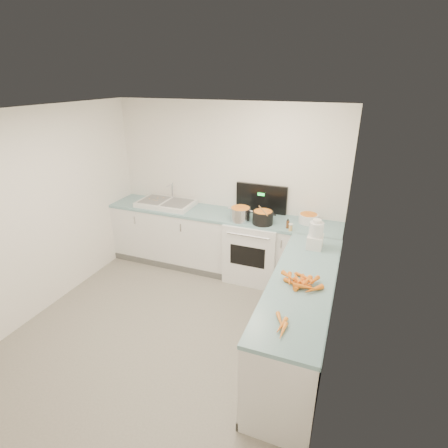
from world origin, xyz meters
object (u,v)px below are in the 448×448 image
(food_processor, at_px, (316,236))
(extract_bottle, at_px, (288,224))
(stove, at_px, (254,248))
(spice_jar, at_px, (291,228))
(mixing_bowl, at_px, (308,218))
(black_pot, at_px, (263,218))
(steel_pot, at_px, (240,215))
(sink, at_px, (166,203))

(food_processor, bearing_deg, extract_bottle, 132.46)
(stove, relative_size, spice_jar, 16.61)
(mixing_bowl, bearing_deg, food_processor, -75.84)
(extract_bottle, relative_size, food_processor, 0.29)
(stove, bearing_deg, mixing_bowl, 9.79)
(mixing_bowl, bearing_deg, extract_bottle, -127.69)
(stove, xyz_separation_m, black_pot, (0.14, -0.14, 0.55))
(black_pot, xyz_separation_m, mixing_bowl, (0.58, 0.26, -0.02))
(spice_jar, distance_m, food_processor, 0.54)
(steel_pot, bearing_deg, mixing_bowl, 16.55)
(steel_pot, distance_m, spice_jar, 0.73)
(sink, relative_size, mixing_bowl, 3.23)
(steel_pot, distance_m, mixing_bowl, 0.94)
(food_processor, bearing_deg, spice_jar, 133.37)
(mixing_bowl, relative_size, food_processor, 0.75)
(stove, xyz_separation_m, sink, (-1.45, 0.02, 0.50))
(mixing_bowl, relative_size, extract_bottle, 2.54)
(black_pot, distance_m, mixing_bowl, 0.63)
(mixing_bowl, height_order, spice_jar, mixing_bowl)
(extract_bottle, bearing_deg, food_processor, -47.54)
(sink, bearing_deg, mixing_bowl, 2.86)
(stove, height_order, sink, stove)
(stove, relative_size, food_processor, 3.82)
(extract_bottle, bearing_deg, stove, 161.31)
(steel_pot, height_order, black_pot, steel_pot)
(sink, relative_size, spice_jar, 10.51)
(mixing_bowl, bearing_deg, black_pot, -155.30)
(food_processor, bearing_deg, steel_pot, 156.32)
(steel_pot, bearing_deg, sink, 172.92)
(stove, relative_size, mixing_bowl, 5.11)
(mixing_bowl, distance_m, food_processor, 0.77)
(stove, xyz_separation_m, steel_pot, (-0.18, -0.14, 0.55))
(stove, bearing_deg, black_pot, -44.20)
(food_processor, bearing_deg, black_pot, 147.94)
(extract_bottle, distance_m, food_processor, 0.62)
(stove, bearing_deg, food_processor, -34.27)
(sink, xyz_separation_m, steel_pot, (1.27, -0.16, 0.05))
(sink, height_order, spice_jar, sink)
(black_pot, distance_m, food_processor, 0.90)
(stove, xyz_separation_m, mixing_bowl, (0.72, 0.12, 0.53))
(stove, height_order, steel_pot, stove)
(extract_bottle, bearing_deg, steel_pot, 177.88)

